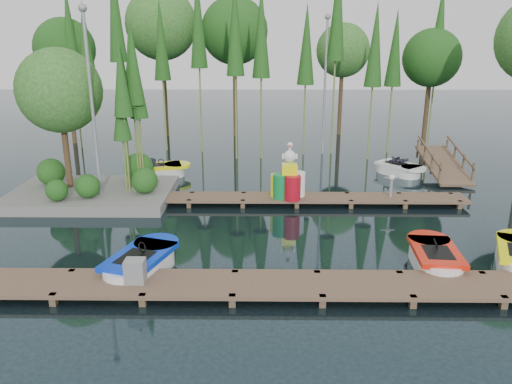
{
  "coord_description": "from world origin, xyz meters",
  "views": [
    {
      "loc": [
        0.69,
        -15.69,
        6.19
      ],
      "look_at": [
        0.5,
        0.5,
        1.1
      ],
      "focal_mm": 35.0,
      "sensor_mm": 36.0,
      "label": 1
    }
  ],
  "objects_px": {
    "boat_blue": "(141,264)",
    "yellow_barrel": "(278,186)",
    "boat_red": "(435,258)",
    "boat_yellow_far": "(159,171)",
    "utility_cabinet": "(135,271)",
    "drum_cluster": "(290,182)",
    "island": "(80,118)"
  },
  "relations": [
    {
      "from": "boat_red",
      "to": "utility_cabinet",
      "type": "height_order",
      "value": "utility_cabinet"
    },
    {
      "from": "boat_red",
      "to": "boat_yellow_far",
      "type": "relative_size",
      "value": 0.94
    },
    {
      "from": "island",
      "to": "utility_cabinet",
      "type": "bearing_deg",
      "value": -63.69
    },
    {
      "from": "boat_blue",
      "to": "boat_red",
      "type": "relative_size",
      "value": 1.12
    },
    {
      "from": "boat_red",
      "to": "drum_cluster",
      "type": "relative_size",
      "value": 1.28
    },
    {
      "from": "yellow_barrel",
      "to": "boat_blue",
      "type": "bearing_deg",
      "value": -123.35
    },
    {
      "from": "boat_yellow_far",
      "to": "boat_blue",
      "type": "bearing_deg",
      "value": -75.84
    },
    {
      "from": "drum_cluster",
      "to": "boat_blue",
      "type": "bearing_deg",
      "value": -126.96
    },
    {
      "from": "island",
      "to": "drum_cluster",
      "type": "bearing_deg",
      "value": -6.7
    },
    {
      "from": "utility_cabinet",
      "to": "yellow_barrel",
      "type": "relative_size",
      "value": 0.7
    },
    {
      "from": "island",
      "to": "boat_yellow_far",
      "type": "xyz_separation_m",
      "value": [
        2.29,
        3.03,
        -2.9
      ]
    },
    {
      "from": "boat_blue",
      "to": "utility_cabinet",
      "type": "relative_size",
      "value": 5.07
    },
    {
      "from": "boat_yellow_far",
      "to": "drum_cluster",
      "type": "distance_m",
      "value": 7.04
    },
    {
      "from": "boat_blue",
      "to": "boat_yellow_far",
      "type": "relative_size",
      "value": 1.06
    },
    {
      "from": "utility_cabinet",
      "to": "yellow_barrel",
      "type": "distance_m",
      "value": 7.95
    },
    {
      "from": "boat_blue",
      "to": "yellow_barrel",
      "type": "xyz_separation_m",
      "value": [
        3.89,
        5.91,
        0.46
      ]
    },
    {
      "from": "island",
      "to": "utility_cabinet",
      "type": "height_order",
      "value": "island"
    },
    {
      "from": "utility_cabinet",
      "to": "boat_blue",
      "type": "bearing_deg",
      "value": 96.34
    },
    {
      "from": "island",
      "to": "drum_cluster",
      "type": "height_order",
      "value": "island"
    },
    {
      "from": "boat_blue",
      "to": "boat_red",
      "type": "height_order",
      "value": "boat_blue"
    },
    {
      "from": "boat_red",
      "to": "island",
      "type": "bearing_deg",
      "value": 156.87
    },
    {
      "from": "boat_yellow_far",
      "to": "island",
      "type": "bearing_deg",
      "value": -121.38
    },
    {
      "from": "boat_yellow_far",
      "to": "yellow_barrel",
      "type": "xyz_separation_m",
      "value": [
        5.33,
        -3.82,
        0.45
      ]
    },
    {
      "from": "boat_blue",
      "to": "island",
      "type": "bearing_deg",
      "value": 136.97
    },
    {
      "from": "island",
      "to": "utility_cabinet",
      "type": "distance_m",
      "value": 9.07
    },
    {
      "from": "island",
      "to": "utility_cabinet",
      "type": "relative_size",
      "value": 11.2
    },
    {
      "from": "boat_yellow_far",
      "to": "utility_cabinet",
      "type": "bearing_deg",
      "value": -76.04
    },
    {
      "from": "yellow_barrel",
      "to": "drum_cluster",
      "type": "distance_m",
      "value": 0.51
    },
    {
      "from": "boat_red",
      "to": "boat_yellow_far",
      "type": "bearing_deg",
      "value": 140.49
    },
    {
      "from": "boat_yellow_far",
      "to": "yellow_barrel",
      "type": "relative_size",
      "value": 3.33
    },
    {
      "from": "drum_cluster",
      "to": "utility_cabinet",
      "type": "bearing_deg",
      "value": -121.6
    },
    {
      "from": "yellow_barrel",
      "to": "utility_cabinet",
      "type": "bearing_deg",
      "value": -118.31
    }
  ]
}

